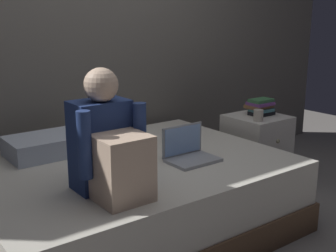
# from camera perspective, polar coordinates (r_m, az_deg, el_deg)

# --- Properties ---
(ground_plane) EXTENTS (8.00, 8.00, 0.00)m
(ground_plane) POSITION_cam_1_polar(r_m,az_deg,el_deg) (2.91, 1.86, -14.52)
(ground_plane) COLOR gray
(wall_back) EXTENTS (5.60, 0.10, 2.70)m
(wall_back) POSITION_cam_1_polar(r_m,az_deg,el_deg) (3.57, -10.43, 13.20)
(wall_back) COLOR slate
(wall_back) RESTS_ON ground_plane
(bed) EXTENTS (2.00, 1.50, 0.49)m
(bed) POSITION_cam_1_polar(r_m,az_deg,el_deg) (2.92, -4.94, -9.18)
(bed) COLOR brown
(bed) RESTS_ON ground_plane
(nightstand) EXTENTS (0.44, 0.46, 0.59)m
(nightstand) POSITION_cam_1_polar(r_m,az_deg,el_deg) (3.76, 11.37, -3.11)
(nightstand) COLOR beige
(nightstand) RESTS_ON ground_plane
(person_sitting) EXTENTS (0.39, 0.44, 0.66)m
(person_sitting) POSITION_cam_1_polar(r_m,az_deg,el_deg) (2.29, -7.71, -2.69)
(person_sitting) COLOR navy
(person_sitting) RESTS_ON bed
(laptop) EXTENTS (0.32, 0.23, 0.22)m
(laptop) POSITION_cam_1_polar(r_m,az_deg,el_deg) (2.83, 2.72, -3.39)
(laptop) COLOR #9EA0A5
(laptop) RESTS_ON bed
(pillow) EXTENTS (0.56, 0.36, 0.13)m
(pillow) POSITION_cam_1_polar(r_m,az_deg,el_deg) (3.05, -15.06, -2.36)
(pillow) COLOR silver
(pillow) RESTS_ON bed
(book_stack) EXTENTS (0.22, 0.18, 0.14)m
(book_stack) POSITION_cam_1_polar(r_m,az_deg,el_deg) (3.70, 11.95, 2.44)
(book_stack) COLOR black
(book_stack) RESTS_ON nightstand
(mug) EXTENTS (0.08, 0.08, 0.09)m
(mug) POSITION_cam_1_polar(r_m,az_deg,el_deg) (3.50, 11.67, 1.38)
(mug) COLOR #BCB2A3
(mug) RESTS_ON nightstand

